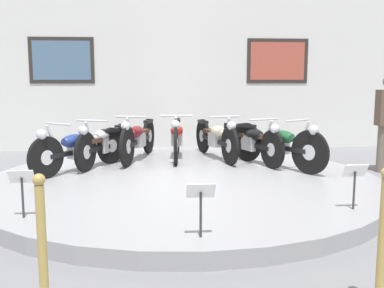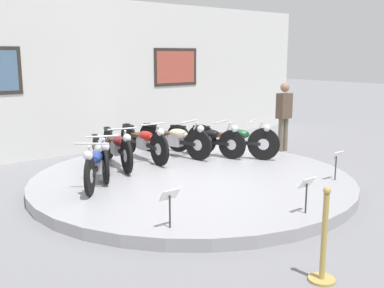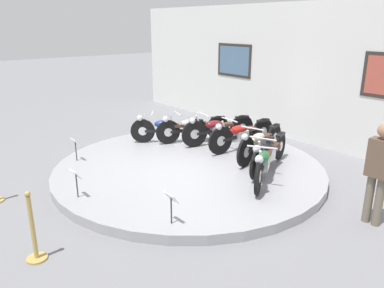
{
  "view_description": "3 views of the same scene",
  "coord_description": "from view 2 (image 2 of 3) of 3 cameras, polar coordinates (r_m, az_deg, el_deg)",
  "views": [
    {
      "loc": [
        -0.41,
        -6.41,
        1.62
      ],
      "look_at": [
        0.16,
        0.34,
        0.61
      ],
      "focal_mm": 42.0,
      "sensor_mm": 36.0,
      "label": 1
    },
    {
      "loc": [
        -4.88,
        -6.14,
        2.33
      ],
      "look_at": [
        0.18,
        0.23,
        0.7
      ],
      "focal_mm": 42.0,
      "sensor_mm": 36.0,
      "label": 2
    },
    {
      "loc": [
        5.88,
        -4.74,
        3.08
      ],
      "look_at": [
        -0.02,
        0.1,
        0.62
      ],
      "focal_mm": 35.0,
      "sensor_mm": 36.0,
      "label": 3
    }
  ],
  "objects": [
    {
      "name": "motorcycle_green",
      "position": [
        9.47,
        5.3,
        0.61
      ],
      "size": [
        1.12,
        1.74,
        0.81
      ],
      "color": "black",
      "rests_on": "display_platform"
    },
    {
      "name": "info_placard_front_centre",
      "position": [
        6.34,
        14.36,
        -5.37
      ],
      "size": [
        0.26,
        0.11,
        0.51
      ],
      "color": "#333338",
      "rests_on": "display_platform"
    },
    {
      "name": "motorcycle_silver",
      "position": [
        8.29,
        -11.56,
        -1.27
      ],
      "size": [
        0.76,
        1.87,
        0.78
      ],
      "color": "black",
      "rests_on": "display_platform"
    },
    {
      "name": "info_placard_front_left",
      "position": [
        5.65,
        -2.84,
        -7.09
      ],
      "size": [
        0.26,
        0.11,
        0.51
      ],
      "color": "#333338",
      "rests_on": "display_platform"
    },
    {
      "name": "display_platform",
      "position": [
        8.16,
        0.02,
        -4.61
      ],
      "size": [
        5.72,
        5.72,
        0.18
      ],
      "primitive_type": "cylinder",
      "color": "#99999E",
      "rests_on": "ground_plane"
    },
    {
      "name": "back_wall",
      "position": [
        11.12,
        -12.52,
        8.4
      ],
      "size": [
        14.0,
        0.22,
        3.62
      ],
      "color": "silver",
      "rests_on": "ground_plane"
    },
    {
      "name": "motorcycle_maroon",
      "position": [
        8.86,
        -9.45,
        -0.25
      ],
      "size": [
        0.65,
        1.97,
        0.81
      ],
      "color": "black",
      "rests_on": "display_platform"
    },
    {
      "name": "motorcycle_cream",
      "position": [
        9.6,
        -2.2,
        0.73
      ],
      "size": [
        0.62,
        1.96,
        0.8
      ],
      "color": "black",
      "rests_on": "display_platform"
    },
    {
      "name": "stanchion_post_left_of_entry",
      "position": [
        4.94,
        16.34,
        -12.81
      ],
      "size": [
        0.28,
        0.28,
        1.02
      ],
      "color": "tan",
      "rests_on": "ground_plane"
    },
    {
      "name": "motorcycle_red",
      "position": [
        9.32,
        -6.13,
        0.4
      ],
      "size": [
        0.54,
        2.02,
        0.81
      ],
      "color": "black",
      "rests_on": "display_platform"
    },
    {
      "name": "info_placard_front_right",
      "position": [
        8.15,
        17.84,
        -1.86
      ],
      "size": [
        0.26,
        0.11,
        0.51
      ],
      "color": "#333338",
      "rests_on": "display_platform"
    },
    {
      "name": "visitor_standing",
      "position": [
        11.08,
        11.59,
        3.9
      ],
      "size": [
        0.36,
        0.22,
        1.67
      ],
      "color": "#6B6051",
      "rests_on": "ground_plane"
    },
    {
      "name": "motorcycle_blue",
      "position": [
        7.69,
        -11.9,
        -2.28
      ],
      "size": [
        1.25,
        1.59,
        0.78
      ],
      "color": "black",
      "rests_on": "display_platform"
    },
    {
      "name": "ground_plane",
      "position": [
        8.18,
        0.02,
        -5.21
      ],
      "size": [
        60.0,
        60.0,
        0.0
      ],
      "primitive_type": "plane",
      "color": "slate"
    },
    {
      "name": "motorcycle_black",
      "position": [
        9.65,
        1.77,
        0.72
      ],
      "size": [
        0.75,
        1.87,
        0.78
      ],
      "color": "black",
      "rests_on": "display_platform"
    }
  ]
}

